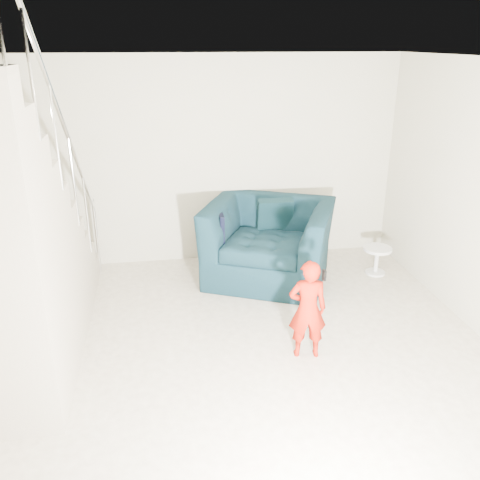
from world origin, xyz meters
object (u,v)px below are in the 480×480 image
(toddler, at_px, (308,309))
(side_table, at_px, (377,256))
(armchair, at_px, (269,242))
(staircase, at_px, (11,271))

(toddler, bearing_deg, side_table, -123.35)
(side_table, bearing_deg, armchair, 175.04)
(armchair, relative_size, side_table, 4.11)
(armchair, bearing_deg, side_table, 19.70)
(armchair, bearing_deg, toddler, -65.53)
(staircase, bearing_deg, armchair, 28.61)
(armchair, relative_size, toddler, 1.51)
(toddler, relative_size, side_table, 2.73)
(toddler, distance_m, staircase, 2.69)
(armchair, height_order, staircase, staircase)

